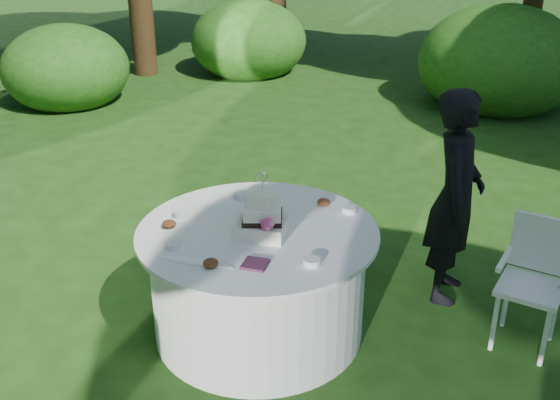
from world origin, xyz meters
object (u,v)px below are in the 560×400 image
object	(u,v)px
napkins	(255,264)
table	(258,281)
cake	(263,218)
guest	(455,197)
chair	(535,273)

from	to	relation	value
napkins	table	bearing A→B (deg)	106.44
cake	guest	bearing A→B (deg)	38.00
guest	table	world-z (taller)	guest
guest	chair	distance (m)	0.75
cake	chair	distance (m)	1.78
guest	cake	distance (m)	1.45
table	cake	xyz separation A→B (m)	(0.05, -0.04, 0.50)
cake	chair	world-z (taller)	cake
napkins	cake	xyz separation A→B (m)	(-0.08, 0.39, 0.10)
napkins	guest	size ratio (longest dim) A/B	0.09
cake	chair	size ratio (longest dim) A/B	0.48
table	chair	xyz separation A→B (m)	(1.74, 0.40, 0.13)
table	guest	bearing A→B (deg)	35.43
napkins	chair	distance (m)	1.83
guest	table	size ratio (longest dim) A/B	1.00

